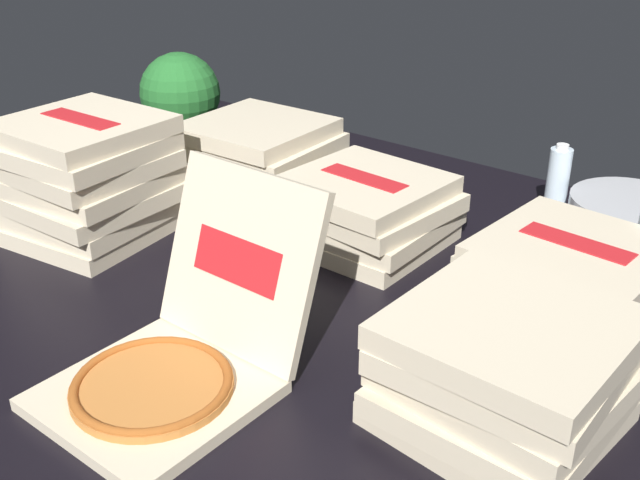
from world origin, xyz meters
TOP-DOWN VIEW (x-y plane):
  - ground_plane at (0.00, 0.00)m, footprint 3.20×2.40m
  - open_pizza_box at (0.04, -0.41)m, footprint 0.41×0.55m
  - pizza_stack_right_far at (0.57, 0.38)m, footprint 0.46×0.46m
  - pizza_stack_right_mid at (-0.05, 0.39)m, footprint 0.45×0.44m
  - pizza_stack_left_near at (-0.53, 0.47)m, footprint 0.45×0.44m
  - pizza_stack_right_near at (0.64, -0.11)m, footprint 0.46×0.45m
  - pizza_stack_left_far at (-0.72, -0.07)m, footprint 0.47×0.47m
  - ice_bucket at (0.54, 0.89)m, footprint 0.35×0.35m
  - water_bottle_0 at (0.31, 0.89)m, footprint 0.07×0.07m
  - potted_plant at (-1.03, 0.56)m, footprint 0.30×0.30m

SIDE VIEW (x-z plane):
  - ground_plane at x=0.00m, z-range -0.02..0.00m
  - ice_bucket at x=0.54m, z-range 0.00..0.13m
  - open_pizza_box at x=0.04m, z-range -0.12..0.29m
  - pizza_stack_right_mid at x=-0.05m, z-range 0.00..0.21m
  - pizza_stack_right_far at x=0.57m, z-range 0.00..0.21m
  - water_bottle_0 at x=0.31m, z-range -0.01..0.25m
  - pizza_stack_right_near at x=0.64m, z-range 0.00..0.26m
  - pizza_stack_left_near at x=-0.53m, z-range 0.00..0.26m
  - pizza_stack_left_far at x=-0.72m, z-range 0.00..0.36m
  - potted_plant at x=-1.03m, z-range 0.02..0.42m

